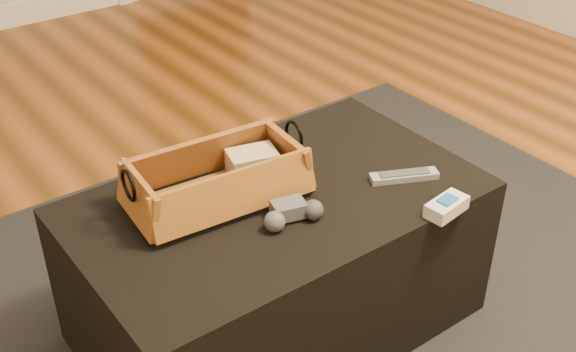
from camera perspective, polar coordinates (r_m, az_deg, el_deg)
floor at (r=2.02m, az=-0.65°, el=-12.41°), size 5.00×5.50×0.01m
area_rug at (r=2.01m, az=0.05°, el=-12.34°), size 2.60×2.00×0.01m
ottoman at (r=1.89m, az=-0.85°, el=-6.84°), size 1.00×0.60×0.42m
tv_remote at (r=1.73m, az=-5.97°, el=-1.54°), size 0.23×0.06×0.02m
cloth_bundle at (r=1.80m, az=-2.83°, el=1.02°), size 0.14×0.11×0.07m
wicker_basket at (r=1.73m, az=-5.61°, el=-0.41°), size 0.45×0.26×0.15m
game_controller at (r=1.66m, az=0.32°, el=-2.94°), size 0.16×0.10×0.05m
silver_remote at (r=1.85m, az=9.16°, el=0.01°), size 0.17×0.11×0.02m
cream_gadget at (r=1.74m, az=12.42°, el=-2.36°), size 0.12×0.07×0.04m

